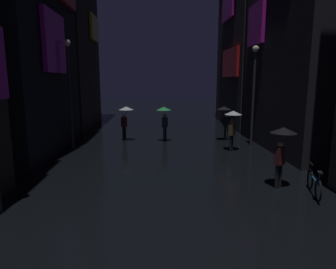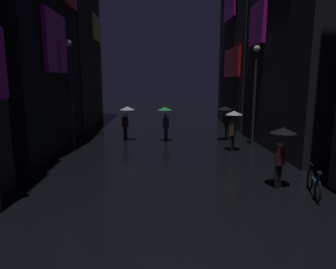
{
  "view_description": "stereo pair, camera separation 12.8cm",
  "coord_description": "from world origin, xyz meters",
  "px_view_note": "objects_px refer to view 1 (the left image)",
  "views": [
    {
      "loc": [
        -0.6,
        -2.64,
        3.7
      ],
      "look_at": [
        0.0,
        9.56,
        1.48
      ],
      "focal_mm": 32.0,
      "sensor_mm": 36.0,
      "label": 1
    },
    {
      "loc": [
        -0.47,
        -2.65,
        3.7
      ],
      "look_at": [
        0.0,
        9.56,
        1.48
      ],
      "focal_mm": 32.0,
      "sensor_mm": 36.0,
      "label": 2
    }
  ],
  "objects_px": {
    "pedestrian_foreground_left_green": "(164,114)",
    "bicycle_parked_at_storefront": "(314,184)",
    "pedestrian_midstreet_left_black": "(282,140)",
    "streetlamp_left_far": "(69,82)",
    "pedestrian_foreground_right_clear": "(125,114)",
    "pedestrian_midstreet_centre_black": "(225,114)",
    "streetlamp_right_far": "(254,84)",
    "pedestrian_far_right_clear": "(233,119)"
  },
  "relations": [
    {
      "from": "pedestrian_foreground_left_green",
      "to": "bicycle_parked_at_storefront",
      "type": "distance_m",
      "value": 10.17
    },
    {
      "from": "pedestrian_midstreet_left_black",
      "to": "streetlamp_left_far",
      "type": "relative_size",
      "value": 0.37
    },
    {
      "from": "streetlamp_left_far",
      "to": "pedestrian_foreground_right_clear",
      "type": "bearing_deg",
      "value": 38.89
    },
    {
      "from": "bicycle_parked_at_storefront",
      "to": "streetlamp_left_far",
      "type": "height_order",
      "value": "streetlamp_left_far"
    },
    {
      "from": "streetlamp_left_far",
      "to": "pedestrian_foreground_left_green",
      "type": "bearing_deg",
      "value": 20.22
    },
    {
      "from": "pedestrian_midstreet_left_black",
      "to": "pedestrian_midstreet_centre_black",
      "type": "xyz_separation_m",
      "value": [
        0.0,
        8.32,
        0.0
      ]
    },
    {
      "from": "pedestrian_midstreet_left_black",
      "to": "pedestrian_foreground_left_green",
      "type": "relative_size",
      "value": 1.0
    },
    {
      "from": "streetlamp_left_far",
      "to": "streetlamp_right_far",
      "type": "bearing_deg",
      "value": 2.52
    },
    {
      "from": "pedestrian_far_right_clear",
      "to": "bicycle_parked_at_storefront",
      "type": "bearing_deg",
      "value": -80.7
    },
    {
      "from": "pedestrian_foreground_left_green",
      "to": "pedestrian_foreground_right_clear",
      "type": "relative_size",
      "value": 1.0
    },
    {
      "from": "pedestrian_foreground_left_green",
      "to": "streetlamp_right_far",
      "type": "bearing_deg",
      "value": -16.03
    },
    {
      "from": "pedestrian_midstreet_centre_black",
      "to": "streetlamp_left_far",
      "type": "relative_size",
      "value": 0.37
    },
    {
      "from": "pedestrian_midstreet_left_black",
      "to": "streetlamp_left_far",
      "type": "xyz_separation_m",
      "value": [
        -8.8,
        6.34,
        1.91
      ]
    },
    {
      "from": "pedestrian_foreground_right_clear",
      "to": "streetlamp_right_far",
      "type": "distance_m",
      "value": 7.72
    },
    {
      "from": "pedestrian_midstreet_left_black",
      "to": "streetlamp_left_far",
      "type": "height_order",
      "value": "streetlamp_left_far"
    },
    {
      "from": "pedestrian_midstreet_centre_black",
      "to": "pedestrian_far_right_clear",
      "type": "bearing_deg",
      "value": -95.06
    },
    {
      "from": "pedestrian_foreground_left_green",
      "to": "pedestrian_midstreet_centre_black",
      "type": "height_order",
      "value": "same"
    },
    {
      "from": "pedestrian_foreground_right_clear",
      "to": "pedestrian_midstreet_centre_black",
      "type": "bearing_deg",
      "value": -1.8
    },
    {
      "from": "bicycle_parked_at_storefront",
      "to": "streetlamp_left_far",
      "type": "distance_m",
      "value": 12.38
    },
    {
      "from": "pedestrian_foreground_left_green",
      "to": "streetlamp_left_far",
      "type": "relative_size",
      "value": 0.37
    },
    {
      "from": "pedestrian_foreground_right_clear",
      "to": "streetlamp_right_far",
      "type": "bearing_deg",
      "value": -13.34
    },
    {
      "from": "pedestrian_foreground_right_clear",
      "to": "pedestrian_far_right_clear",
      "type": "xyz_separation_m",
      "value": [
        5.86,
        -2.97,
        0.0
      ]
    },
    {
      "from": "pedestrian_midstreet_left_black",
      "to": "pedestrian_far_right_clear",
      "type": "distance_m",
      "value": 5.55
    },
    {
      "from": "pedestrian_midstreet_left_black",
      "to": "streetlamp_left_far",
      "type": "distance_m",
      "value": 11.01
    },
    {
      "from": "pedestrian_foreground_right_clear",
      "to": "streetlamp_right_far",
      "type": "height_order",
      "value": "streetlamp_right_far"
    },
    {
      "from": "pedestrian_midstreet_centre_black",
      "to": "pedestrian_foreground_right_clear",
      "type": "bearing_deg",
      "value": 178.2
    },
    {
      "from": "pedestrian_far_right_clear",
      "to": "streetlamp_left_far",
      "type": "bearing_deg",
      "value": 174.7
    },
    {
      "from": "pedestrian_midstreet_left_black",
      "to": "streetlamp_right_far",
      "type": "distance_m",
      "value": 7.12
    },
    {
      "from": "pedestrian_midstreet_centre_black",
      "to": "streetlamp_right_far",
      "type": "xyz_separation_m",
      "value": [
        1.2,
        -1.54,
        1.8
      ]
    },
    {
      "from": "pedestrian_foreground_right_clear",
      "to": "pedestrian_far_right_clear",
      "type": "height_order",
      "value": "same"
    },
    {
      "from": "streetlamp_right_far",
      "to": "pedestrian_midstreet_left_black",
      "type": "bearing_deg",
      "value": -100.05
    },
    {
      "from": "pedestrian_midstreet_centre_black",
      "to": "streetlamp_right_far",
      "type": "distance_m",
      "value": 2.66
    },
    {
      "from": "pedestrian_foreground_left_green",
      "to": "pedestrian_midstreet_centre_black",
      "type": "bearing_deg",
      "value": 1.83
    },
    {
      "from": "pedestrian_foreground_right_clear",
      "to": "streetlamp_left_far",
      "type": "xyz_separation_m",
      "value": [
        -2.69,
        -2.17,
        1.91
      ]
    },
    {
      "from": "streetlamp_left_far",
      "to": "streetlamp_right_far",
      "type": "distance_m",
      "value": 10.01
    },
    {
      "from": "streetlamp_left_far",
      "to": "pedestrian_far_right_clear",
      "type": "bearing_deg",
      "value": -5.3
    },
    {
      "from": "pedestrian_midstreet_left_black",
      "to": "bicycle_parked_at_storefront",
      "type": "relative_size",
      "value": 1.2
    },
    {
      "from": "pedestrian_foreground_right_clear",
      "to": "streetlamp_left_far",
      "type": "height_order",
      "value": "streetlamp_left_far"
    },
    {
      "from": "streetlamp_right_far",
      "to": "pedestrian_foreground_left_green",
      "type": "bearing_deg",
      "value": 163.97
    },
    {
      "from": "pedestrian_midstreet_left_black",
      "to": "pedestrian_far_right_clear",
      "type": "xyz_separation_m",
      "value": [
        -0.24,
        5.55,
        0.0
      ]
    },
    {
      "from": "pedestrian_foreground_right_clear",
      "to": "streetlamp_left_far",
      "type": "distance_m",
      "value": 3.95
    },
    {
      "from": "pedestrian_midstreet_centre_black",
      "to": "bicycle_parked_at_storefront",
      "type": "bearing_deg",
      "value": -85.03
    }
  ]
}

